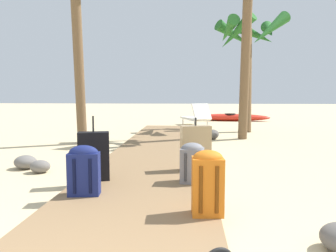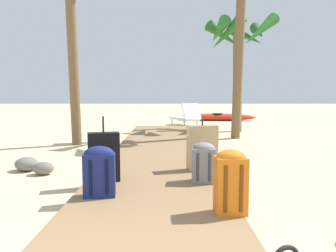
# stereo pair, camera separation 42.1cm
# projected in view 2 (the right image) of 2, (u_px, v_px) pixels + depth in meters

# --- Properties ---
(ground_plane) EXTENTS (60.00, 60.00, 0.00)m
(ground_plane) POSITION_uv_depth(u_px,v_px,m) (157.00, 172.00, 5.19)
(ground_plane) COLOR #D1BA8C
(boardwalk) EXTENTS (1.76, 10.66, 0.08)m
(boardwalk) POSITION_uv_depth(u_px,v_px,m) (159.00, 156.00, 6.25)
(boardwalk) COLOR olive
(boardwalk) RESTS_ON ground
(backpack_navy) EXTENTS (0.36, 0.23, 0.56)m
(backpack_navy) POSITION_uv_depth(u_px,v_px,m) (100.00, 170.00, 3.71)
(backpack_navy) COLOR navy
(backpack_navy) RESTS_ON boardwalk
(backpack_grey) EXTENTS (0.31, 0.28, 0.51)m
(backpack_grey) POSITION_uv_depth(u_px,v_px,m) (204.00, 161.00, 4.31)
(backpack_grey) COLOR slate
(backpack_grey) RESTS_ON boardwalk
(backpack_orange) EXTENTS (0.30, 0.25, 0.61)m
(backpack_orange) POSITION_uv_depth(u_px,v_px,m) (231.00, 180.00, 3.18)
(backpack_orange) COLOR orange
(backpack_orange) RESTS_ON boardwalk
(suitcase_tan) EXTENTS (0.46, 0.29, 0.77)m
(suitcase_tan) POSITION_uv_depth(u_px,v_px,m) (203.00, 148.00, 5.00)
(suitcase_tan) COLOR tan
(suitcase_tan) RESTS_ON boardwalk
(suitcase_black) EXTENTS (0.43, 0.27, 0.84)m
(suitcase_black) POSITION_uv_depth(u_px,v_px,m) (105.00, 157.00, 4.35)
(suitcase_black) COLOR black
(suitcase_black) RESTS_ON boardwalk
(palm_tree_far_right) EXTENTS (2.24, 2.34, 3.56)m
(palm_tree_far_right) POSITION_uv_depth(u_px,v_px,m) (240.00, 42.00, 10.37)
(palm_tree_far_right) COLOR brown
(palm_tree_far_right) RESTS_ON ground
(lounge_chair) EXTENTS (1.13, 1.62, 0.82)m
(lounge_chair) POSITION_uv_depth(u_px,v_px,m) (187.00, 117.00, 12.23)
(lounge_chair) COLOR white
(lounge_chair) RESTS_ON ground
(kayak) EXTENTS (3.34, 0.90, 0.31)m
(kayak) POSITION_uv_depth(u_px,v_px,m) (218.00, 117.00, 14.50)
(kayak) COLOR red
(kayak) RESTS_ON ground
(rock_left_far) EXTENTS (0.49, 0.48, 0.22)m
(rock_left_far) POSITION_uv_depth(u_px,v_px,m) (27.00, 164.00, 5.29)
(rock_left_far) COLOR slate
(rock_left_far) RESTS_ON ground
(rock_right_far) EXTENTS (0.40, 0.48, 0.25)m
(rock_right_far) POSITION_uv_depth(u_px,v_px,m) (208.00, 134.00, 8.89)
(rock_right_far) COLOR #5B5651
(rock_right_far) RESTS_ON ground
(rock_left_near) EXTENTS (0.33, 0.29, 0.19)m
(rock_left_near) POSITION_uv_depth(u_px,v_px,m) (44.00, 168.00, 5.04)
(rock_left_near) COLOR slate
(rock_left_near) RESTS_ON ground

